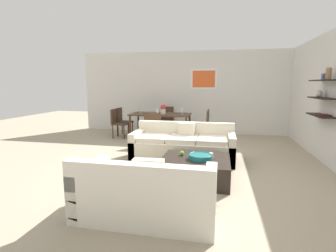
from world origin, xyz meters
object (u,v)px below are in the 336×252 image
Objects in this scene: loveseat_white at (147,194)px; wine_glass_foot at (157,111)px; decorative_bowl at (200,157)px; dining_chair_left_far at (123,120)px; dining_chair_left_near at (118,121)px; wine_glass_right_near at (182,111)px; candle_jar at (211,155)px; dining_table at (161,116)px; wine_glass_right_far at (183,110)px; wine_glass_left_far at (140,109)px; sofa_beige at (183,146)px; coffee_table at (195,169)px; dining_chair_head at (166,118)px; dining_chair_right_far at (204,122)px; apple_on_coffee_table at (182,153)px; dining_chair_right_near at (203,124)px; centerpiece_vase at (163,109)px; dining_chair_foot at (153,126)px; wine_glass_head at (163,109)px.

wine_glass_foot is (-0.91, 4.18, 0.58)m from loveseat_white.
loveseat_white is at bearing -113.07° from decorative_bowl.
dining_chair_left_far is (-2.76, 3.46, 0.08)m from decorative_bowl.
dining_chair_left_near is 2.00m from wine_glass_right_near.
decorative_bowl is 4.12m from dining_chair_left_near.
candle_jar is 0.05× the size of dining_table.
decorative_bowl is 0.22× the size of dining_table.
wine_glass_right_near is 0.22m from wine_glass_right_far.
wine_glass_foot is 0.99× the size of wine_glass_left_far.
wine_glass_left_far is (-0.67, 0.49, 0.00)m from wine_glass_foot.
sofa_beige reaches higher than coffee_table.
dining_chair_head is 1.28m from wine_glass_foot.
decorative_bowl is 3.46m from dining_chair_right_far.
wine_glass_foot reaches higher than wine_glass_right_near.
decorative_bowl is at bearing -57.72° from wine_glass_left_far.
apple_on_coffee_table is at bearing -83.08° from sofa_beige.
dining_chair_right_near reaches higher than sofa_beige.
dining_chair_left_far is 3.18× the size of centerpiece_vase.
wine_glass_right_far is at bearing 98.02° from apple_on_coffee_table.
candle_jar is at bearing -48.79° from dining_chair_left_far.
wine_glass_left_far reaches higher than dining_chair_foot.
dining_chair_foot is at bearing -26.50° from dining_chair_left_near.
wine_glass_right_far reaches higher than dining_table.
centerpiece_vase reaches higher than wine_glass_right_far.
centerpiece_vase is at bearing 78.31° from wine_glass_foot.
coffee_table is (0.47, 1.32, -0.10)m from loveseat_white.
dining_chair_foot is (-1.38, 2.39, 0.31)m from coffee_table.
dining_chair_right_far is at bearing 8.66° from dining_chair_left_near.
dining_chair_left_near is at bearing -141.23° from dining_chair_head.
sofa_beige is 3.24m from dining_chair_left_far.
dining_chair_head is at bearing 90.00° from dining_table.
coffee_table is 14.10× the size of apple_on_coffee_table.
dining_chair_foot is at bearing -153.50° from dining_chair_right_near.
centerpiece_vase is at bearing -8.32° from wine_glass_left_far.
dining_chair_right_near is 2.60m from dining_chair_left_near.
dining_table is at bearing -170.73° from wine_glass_right_far.
dining_chair_right_far is 1.36m from wine_glass_head.
apple_on_coffee_table is 0.09× the size of dining_chair_right_far.
wine_glass_right_far is at bearing 8.87° from dining_chair_left_near.
decorative_bowl is at bearing -13.78° from coffee_table.
loveseat_white is at bearing -98.37° from apple_on_coffee_table.
dining_chair_head is 0.93m from centerpiece_vase.
loveseat_white is 3.83m from dining_chair_foot.
wine_glass_head reaches higher than sofa_beige.
dining_chair_right_near is 0.73m from wine_glass_right_near.
decorative_bowl is 2.28× the size of wine_glass_foot.
wine_glass_head is at bearing 111.85° from decorative_bowl.
wine_glass_right_far is (0.67, -0.74, 0.36)m from dining_chair_head.
coffee_table is at bearing -77.23° from wine_glass_right_near.
coffee_table is 3.49m from wine_glass_right_far.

